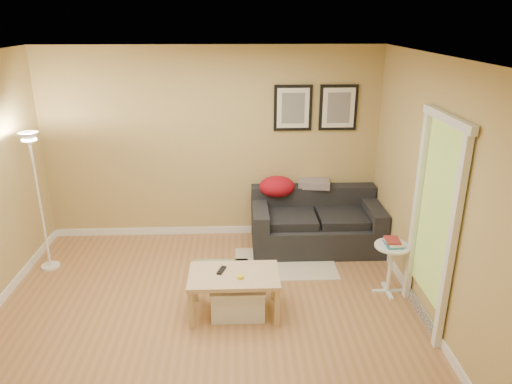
% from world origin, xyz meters
% --- Properties ---
extents(floor, '(4.50, 4.50, 0.00)m').
position_xyz_m(floor, '(0.00, 0.00, 0.00)').
color(floor, '#AA7148').
rests_on(floor, ground).
extents(ceiling, '(4.50, 4.50, 0.00)m').
position_xyz_m(ceiling, '(0.00, 0.00, 2.60)').
color(ceiling, white).
rests_on(ceiling, wall_back).
extents(wall_back, '(4.50, 0.00, 4.50)m').
position_xyz_m(wall_back, '(0.00, 2.00, 1.30)').
color(wall_back, tan).
rests_on(wall_back, ground).
extents(wall_front, '(4.50, 0.00, 4.50)m').
position_xyz_m(wall_front, '(0.00, -2.00, 1.30)').
color(wall_front, tan).
rests_on(wall_front, ground).
extents(wall_right, '(0.00, 4.00, 4.00)m').
position_xyz_m(wall_right, '(2.25, 0.00, 1.30)').
color(wall_right, tan).
rests_on(wall_right, ground).
extents(baseboard_back, '(4.50, 0.02, 0.10)m').
position_xyz_m(baseboard_back, '(0.00, 1.99, 0.05)').
color(baseboard_back, white).
rests_on(baseboard_back, ground).
extents(baseboard_right, '(0.02, 4.00, 0.10)m').
position_xyz_m(baseboard_right, '(2.24, 0.00, 0.05)').
color(baseboard_right, white).
rests_on(baseboard_right, ground).
extents(sofa, '(1.70, 0.90, 0.75)m').
position_xyz_m(sofa, '(1.38, 1.53, 0.38)').
color(sofa, black).
rests_on(sofa, ground).
extents(red_throw, '(0.48, 0.36, 0.28)m').
position_xyz_m(red_throw, '(0.87, 1.80, 0.77)').
color(red_throw, '#AB0F25').
rests_on(red_throw, sofa).
extents(plaid_throw, '(0.45, 0.32, 0.10)m').
position_xyz_m(plaid_throw, '(1.38, 1.87, 0.78)').
color(plaid_throw, '#A58160').
rests_on(plaid_throw, sofa).
extents(framed_print_left, '(0.50, 0.04, 0.60)m').
position_xyz_m(framed_print_left, '(1.08, 1.98, 1.80)').
color(framed_print_left, black).
rests_on(framed_print_left, wall_back).
extents(framed_print_right, '(0.50, 0.04, 0.60)m').
position_xyz_m(framed_print_right, '(1.68, 1.98, 1.80)').
color(framed_print_right, black).
rests_on(framed_print_right, wall_back).
extents(area_rug, '(1.25, 0.85, 0.01)m').
position_xyz_m(area_rug, '(0.92, 1.06, 0.01)').
color(area_rug, beige).
rests_on(area_rug, ground).
extents(green_runner, '(0.70, 0.50, 0.01)m').
position_xyz_m(green_runner, '(0.11, 0.94, 0.01)').
color(green_runner, '#668C4C').
rests_on(green_runner, ground).
extents(coffee_table, '(1.06, 0.84, 0.46)m').
position_xyz_m(coffee_table, '(0.29, 0.04, 0.23)').
color(coffee_table, tan).
rests_on(coffee_table, ground).
extents(remote_control, '(0.10, 0.17, 0.02)m').
position_xyz_m(remote_control, '(0.16, 0.10, 0.47)').
color(remote_control, black).
rests_on(remote_control, coffee_table).
extents(tape_roll, '(0.07, 0.07, 0.03)m').
position_xyz_m(tape_roll, '(0.35, -0.05, 0.48)').
color(tape_roll, yellow).
rests_on(tape_roll, coffee_table).
extents(storage_bin, '(0.56, 0.41, 0.35)m').
position_xyz_m(storage_bin, '(0.33, 0.02, 0.17)').
color(storage_bin, white).
rests_on(storage_bin, ground).
extents(side_table, '(0.39, 0.39, 0.59)m').
position_xyz_m(side_table, '(2.02, 0.36, 0.29)').
color(side_table, white).
rests_on(side_table, ground).
extents(book_stack, '(0.20, 0.25, 0.07)m').
position_xyz_m(book_stack, '(2.02, 0.37, 0.62)').
color(book_stack, teal).
rests_on(book_stack, side_table).
extents(floor_lamp, '(0.22, 0.22, 1.72)m').
position_xyz_m(floor_lamp, '(-2.00, 1.09, 0.81)').
color(floor_lamp, white).
rests_on(floor_lamp, ground).
extents(doorway, '(0.12, 1.01, 2.13)m').
position_xyz_m(doorway, '(2.20, -0.15, 1.02)').
color(doorway, white).
rests_on(doorway, ground).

